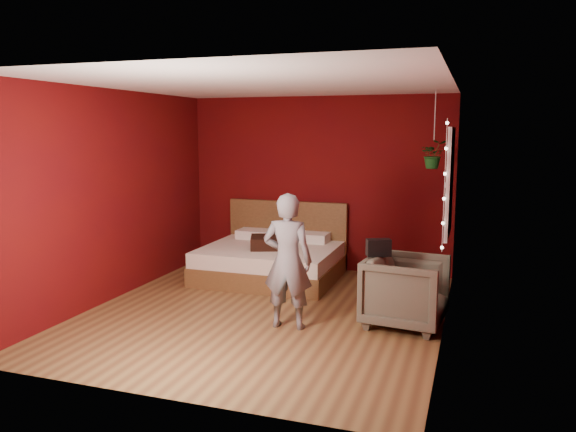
# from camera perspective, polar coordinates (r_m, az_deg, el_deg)

# --- Properties ---
(floor) EXTENTS (4.50, 4.50, 0.00)m
(floor) POSITION_cam_1_polar(r_m,az_deg,el_deg) (6.64, -2.34, -9.72)
(floor) COLOR brown
(floor) RESTS_ON ground
(room_walls) EXTENTS (4.04, 4.54, 2.62)m
(room_walls) POSITION_cam_1_polar(r_m,az_deg,el_deg) (6.31, -2.43, 4.89)
(room_walls) COLOR #580B09
(room_walls) RESTS_ON ground
(window) EXTENTS (0.05, 0.97, 1.27)m
(window) POSITION_cam_1_polar(r_m,az_deg,el_deg) (6.81, 16.07, 3.33)
(window) COLOR white
(window) RESTS_ON room_walls
(fairy_lights) EXTENTS (0.04, 0.04, 1.45)m
(fairy_lights) POSITION_cam_1_polar(r_m,az_deg,el_deg) (6.29, 15.62, 2.93)
(fairy_lights) COLOR silver
(fairy_lights) RESTS_ON room_walls
(bed) EXTENTS (1.87, 1.59, 1.03)m
(bed) POSITION_cam_1_polar(r_m,az_deg,el_deg) (8.07, -1.61, -4.41)
(bed) COLOR brown
(bed) RESTS_ON ground
(person) EXTENTS (0.56, 0.39, 1.45)m
(person) POSITION_cam_1_polar(r_m,az_deg,el_deg) (5.95, -0.04, -4.61)
(person) COLOR slate
(person) RESTS_ON ground
(armchair) EXTENTS (0.92, 0.90, 0.76)m
(armchair) POSITION_cam_1_polar(r_m,az_deg,el_deg) (6.23, 11.87, -7.48)
(armchair) COLOR #5E5B4A
(armchair) RESTS_ON ground
(handbag) EXTENTS (0.29, 0.22, 0.18)m
(handbag) POSITION_cam_1_polar(r_m,az_deg,el_deg) (6.10, 9.18, -3.17)
(handbag) COLOR black
(handbag) RESTS_ON armchair
(throw_pillow) EXTENTS (0.61, 0.61, 0.17)m
(throw_pillow) POSITION_cam_1_polar(r_m,az_deg,el_deg) (7.84, -2.06, -2.68)
(throw_pillow) COLOR black
(throw_pillow) RESTS_ON bed
(hanging_plant) EXTENTS (0.39, 0.36, 0.99)m
(hanging_plant) POSITION_cam_1_polar(r_m,az_deg,el_deg) (7.44, 14.56, 6.09)
(hanging_plant) COLOR silver
(hanging_plant) RESTS_ON room_walls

